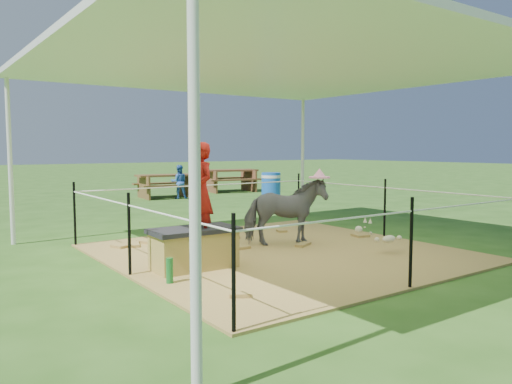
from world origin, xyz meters
TOP-DOWN VIEW (x-y plane):
  - ground at (0.00, 0.00)m, footprint 90.00×90.00m
  - hay_patch at (0.00, 0.00)m, footprint 4.60×4.60m
  - canopy_tent at (0.00, 0.00)m, footprint 6.30×6.30m
  - rope_fence at (0.00, -0.00)m, footprint 4.54×4.54m
  - straw_bale at (-1.48, -0.16)m, footprint 1.02×0.53m
  - dark_cloth at (-1.48, -0.16)m, footprint 1.09×0.59m
  - woman at (-1.38, -0.16)m, footprint 0.30×0.45m
  - green_bottle at (-2.03, -0.61)m, footprint 0.08×0.08m
  - pony at (0.36, 0.34)m, footprint 1.34×1.01m
  - pink_hat at (0.36, 0.34)m, footprint 0.32×0.32m
  - foal at (1.20, -0.97)m, footprint 0.87×0.57m
  - trash_barrel at (4.09, 5.61)m, footprint 0.70×0.70m
  - picnic_table_near at (2.20, 8.51)m, footprint 1.85×1.43m
  - picnic_table_far at (4.99, 9.20)m, footprint 2.09×1.68m
  - distant_person at (2.40, 7.96)m, footprint 0.60×0.53m

SIDE VIEW (x-z plane):
  - ground at x=0.00m, z-range 0.00..0.00m
  - hay_patch at x=0.00m, z-range 0.00..0.03m
  - green_bottle at x=-2.03m, z-range 0.03..0.31m
  - straw_bale at x=-1.48m, z-range 0.03..0.48m
  - foal at x=1.20m, z-range 0.03..0.48m
  - picnic_table_near at x=2.20m, z-range 0.00..0.72m
  - picnic_table_far at x=4.99m, z-range 0.00..0.78m
  - trash_barrel at x=4.09m, z-range 0.00..0.83m
  - dark_cloth at x=-1.48m, z-range 0.48..0.53m
  - distant_person at x=2.40m, z-range 0.00..1.02m
  - pony at x=0.36m, z-range 0.03..1.06m
  - rope_fence at x=0.00m, z-range 0.14..1.14m
  - woman at x=-1.38m, z-range 0.48..1.69m
  - pink_hat at x=0.36m, z-range 1.06..1.21m
  - canopy_tent at x=0.00m, z-range 1.24..4.14m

